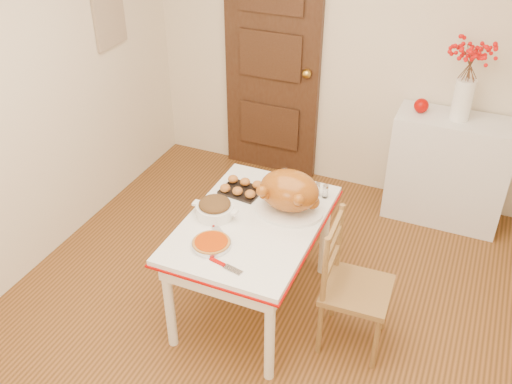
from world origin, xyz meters
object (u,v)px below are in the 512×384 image
at_px(turkey_platter, 289,193).
at_px(sideboard, 448,170).
at_px(chair_oak, 357,287).
at_px(kitchen_table, 253,265).
at_px(pumpkin_pie, 211,243).

bearing_deg(turkey_platter, sideboard, 62.66).
bearing_deg(chair_oak, kitchen_table, 84.14).
xyz_separation_m(sideboard, kitchen_table, (-1.00, -1.55, -0.09)).
relative_size(sideboard, chair_oak, 1.00).
relative_size(kitchen_table, pumpkin_pie, 5.18).
bearing_deg(pumpkin_pie, chair_oak, 18.97).
distance_m(kitchen_table, turkey_platter, 0.55).
height_order(sideboard, pumpkin_pie, sideboard).
bearing_deg(sideboard, pumpkin_pie, -120.92).
distance_m(turkey_platter, pumpkin_pie, 0.59).
xyz_separation_m(kitchen_table, pumpkin_pie, (-0.12, -0.32, 0.38)).
distance_m(chair_oak, pumpkin_pie, 0.90).
distance_m(sideboard, kitchen_table, 1.85).
bearing_deg(chair_oak, turkey_platter, 64.66).
bearing_deg(turkey_platter, pumpkin_pie, -115.49).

